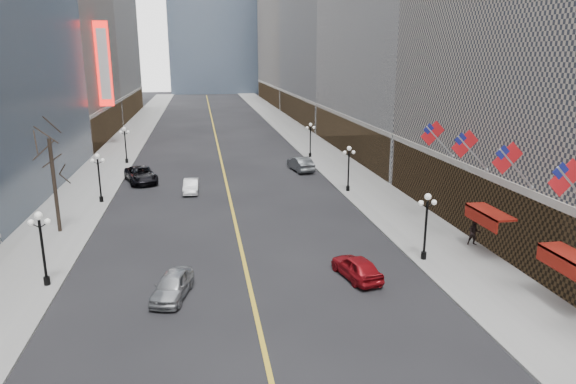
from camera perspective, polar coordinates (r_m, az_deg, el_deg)
name	(u,v)px	position (r m, az deg, el deg)	size (l,w,h in m)	color
sidewalk_east	(319,151)	(72.97, 3.51, 4.52)	(6.00, 230.00, 0.15)	gray
sidewalk_west	(114,158)	(72.02, -18.79, 3.61)	(6.00, 230.00, 0.15)	gray
lane_line	(217,143)	(80.98, -7.87, 5.40)	(0.25, 200.00, 0.02)	gold
streetlamp_east_1	(426,220)	(34.67, 15.11, -2.98)	(1.26, 0.44, 4.52)	black
streetlamp_east_2	(349,164)	(51.00, 6.76, 3.13)	(1.26, 0.44, 4.52)	black
streetlamp_east_3	(310,136)	(68.17, 2.50, 6.20)	(1.26, 0.44, 4.52)	black
streetlamp_west_1	(42,241)	(32.95, -25.69, -4.92)	(1.26, 0.44, 4.52)	black
streetlamp_west_2	(99,173)	(49.84, -20.28, 2.02)	(1.26, 0.44, 4.52)	black
streetlamp_west_3	(125,141)	(67.31, -17.64, 5.40)	(1.26, 0.44, 4.52)	black
flag_2	(569,181)	(28.80, 28.73, 1.10)	(2.87, 0.12, 2.87)	#B2B2B7
flag_3	(510,161)	(32.75, 23.41, 3.20)	(2.87, 0.12, 2.87)	#B2B2B7
flag_4	(467,146)	(36.96, 19.26, 4.81)	(2.87, 0.12, 2.87)	#B2B2B7
flag_5	(434,135)	(41.35, 15.96, 6.07)	(2.87, 0.12, 2.87)	#B2B2B7
awning_b	(571,259)	(30.43, 28.92, -6.56)	(1.40, 4.00, 0.93)	maroon
awning_c	(487,214)	(36.60, 21.28, -2.25)	(1.40, 4.00, 0.93)	maroon
theatre_marquee	(104,64)	(80.98, -19.79, 13.22)	(2.00, 0.55, 12.00)	red
tree_west_far	(51,153)	(41.94, -24.87, 3.92)	(3.60, 3.60, 7.92)	#2D231C
car_nb_near	(172,285)	(30.10, -12.72, -10.08)	(1.70, 4.22, 1.44)	#9A9DA1
car_nb_mid	(191,186)	(51.92, -10.72, 0.66)	(1.42, 4.08, 1.34)	silver
car_nb_far	(141,175)	(57.32, -16.02, 1.85)	(2.79, 6.05, 1.68)	black
car_sb_mid	(357,267)	(32.00, 7.64, -8.26)	(1.72, 4.26, 1.45)	maroon
car_sb_far	(300,164)	(60.70, 1.39, 3.15)	(1.80, 5.15, 1.70)	#464A4D
ped_east_walk	(474,233)	(38.86, 20.00, -4.29)	(0.88, 0.49, 1.82)	black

